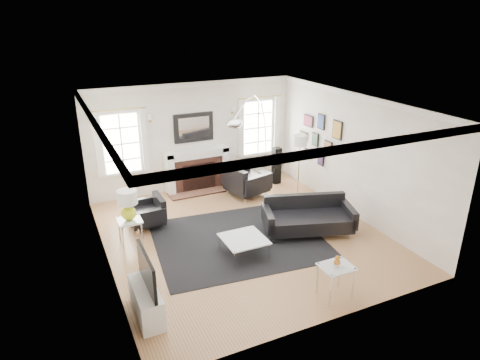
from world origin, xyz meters
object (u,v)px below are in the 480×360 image
sofa (307,217)px  arc_floor_lamp (251,140)px  armchair_right (245,182)px  coffee_table (244,240)px  armchair_left (148,213)px  gourd_lamp (128,203)px  fireplace (197,170)px

sofa → arc_floor_lamp: (-0.14, 2.42, 1.09)m
arc_floor_lamp → armchair_right: bearing=-155.2°
sofa → armchair_right: (-0.38, 2.31, 0.04)m
sofa → coffee_table: sofa is taller
armchair_left → gourd_lamp: 0.96m
fireplace → arc_floor_lamp: arc_floor_lamp is taller
armchair_right → arc_floor_lamp: 1.08m
fireplace → gourd_lamp: size_ratio=2.66×
sofa → coffee_table: (-1.64, -0.28, -0.01)m
sofa → arc_floor_lamp: arc_floor_lamp is taller
coffee_table → arc_floor_lamp: 3.28m
fireplace → armchair_left: (-1.69, -1.52, -0.24)m
armchair_left → armchair_right: (2.63, 0.61, 0.07)m
armchair_right → arc_floor_lamp: (0.24, 0.11, 1.04)m
fireplace → gourd_lamp: gourd_lamp is taller
armchair_left → fireplace: bearing=41.9°
armchair_right → arc_floor_lamp: size_ratio=0.45×
fireplace → sofa: size_ratio=0.83×
sofa → armchair_right: armchair_right is taller
coffee_table → fireplace: bearing=84.8°
armchair_right → armchair_left: bearing=-167.0°
armchair_left → coffee_table: bearing=-55.3°
armchair_left → arc_floor_lamp: (2.87, 0.72, 1.12)m
arc_floor_lamp → armchair_left: bearing=-165.9°
fireplace → arc_floor_lamp: (1.18, -0.80, 0.88)m
fireplace → armchair_left: size_ratio=2.05×
arc_floor_lamp → sofa: bearing=-86.6°
gourd_lamp → arc_floor_lamp: 3.66m
fireplace → arc_floor_lamp: 1.67m
armchair_left → arc_floor_lamp: 3.16m
fireplace → armchair_left: bearing=-138.1°
armchair_left → armchair_right: bearing=13.0°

